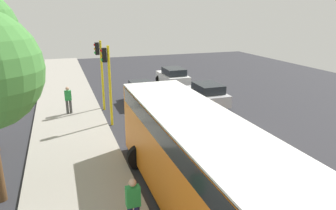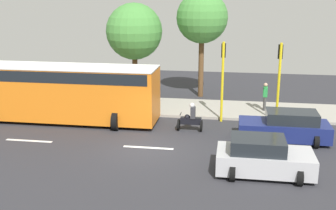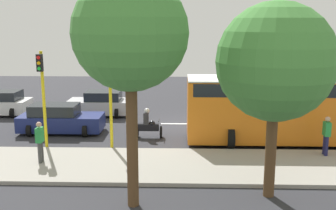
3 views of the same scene
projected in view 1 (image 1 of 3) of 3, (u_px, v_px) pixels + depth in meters
ground_plane at (212, 136)px, 16.49m from camera, size 40.00×60.00×0.10m
sidewalk at (75, 153)px, 14.24m from camera, size 4.00×60.00×0.15m
lane_stripe_far_north at (149, 85)px, 27.31m from camera, size 0.20×2.40×0.01m
lane_stripe_north at (173, 104)px, 21.89m from camera, size 0.20×2.40×0.01m
lane_stripe_mid at (213, 135)px, 16.48m from camera, size 0.20×2.40×0.01m
lane_stripe_south at (290, 196)px, 11.06m from camera, size 0.20×2.40×0.01m
car_dark_blue at (144, 95)px, 21.45m from camera, size 2.19×4.33×1.52m
car_silver at (206, 95)px, 21.57m from camera, size 2.32×3.81×1.52m
car_white at (173, 77)px, 27.29m from camera, size 2.29×3.91×1.52m
city_bus at (201, 160)px, 9.66m from camera, size 3.20×11.00×3.16m
motorcycle at (152, 119)px, 16.94m from camera, size 0.60×1.30×1.53m
pedestrian_near_signal at (68, 99)px, 19.17m from camera, size 0.40×0.24×1.69m
pedestrian_by_tree at (133, 204)px, 8.82m from camera, size 0.40×0.24×1.69m
traffic_light_corner at (108, 75)px, 17.01m from camera, size 0.49×0.24×4.50m
traffic_light_midblock at (100, 66)px, 19.75m from camera, size 0.49×0.24×4.50m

